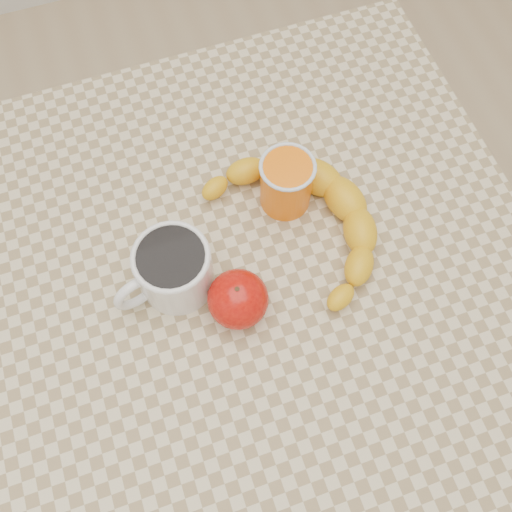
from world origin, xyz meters
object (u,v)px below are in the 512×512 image
object	(u,v)px
coffee_mug	(172,269)
apple	(238,299)
orange_juice_glass	(286,183)
table	(256,284)
banana	(303,220)

from	to	relation	value
coffee_mug	apple	distance (m)	0.09
orange_juice_glass	apple	distance (m)	0.18
coffee_mug	table	bearing A→B (deg)	-3.63
banana	coffee_mug	bearing A→B (deg)	169.82
table	orange_juice_glass	bearing A→B (deg)	47.82
table	coffee_mug	size ratio (longest dim) A/B	5.30
apple	table	bearing A→B (deg)	52.07
table	banana	world-z (taller)	banana
coffee_mug	apple	xyz separation A→B (m)	(0.07, -0.06, -0.01)
table	apple	size ratio (longest dim) A/B	7.65
orange_juice_glass	apple	size ratio (longest dim) A/B	0.87
banana	table	bearing A→B (deg)	-176.84
coffee_mug	apple	size ratio (longest dim) A/B	1.44
orange_juice_glass	coffee_mug	bearing A→B (deg)	-158.52
coffee_mug	banana	xyz separation A→B (m)	(0.19, 0.02, -0.02)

